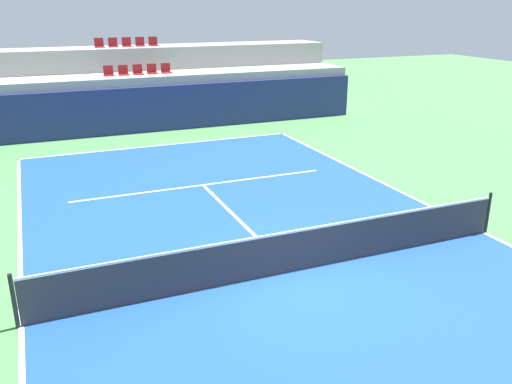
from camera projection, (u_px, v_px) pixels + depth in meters
name	position (u px, v px, depth m)	size (l,w,h in m)	color
ground_plane	(291.00, 272.00, 11.76)	(80.00, 80.00, 0.00)	#4C8C4C
court_surface	(291.00, 272.00, 11.76)	(11.00, 24.00, 0.01)	#1E4C99
baseline_far	(162.00, 145.00, 22.15)	(11.00, 0.10, 0.00)	white
sideline_left	(21.00, 326.00, 9.76)	(0.10, 24.00, 0.00)	white
sideline_right	(483.00, 233.00, 13.74)	(0.10, 24.00, 0.00)	white
service_line_far	(203.00, 185.00, 17.32)	(8.26, 0.10, 0.00)	white
centre_service_line	(239.00, 220.00, 14.54)	(0.10, 6.40, 0.00)	white
back_wall	(147.00, 110.00, 24.15)	(20.68, 0.30, 2.03)	navy
stands_tier_lower	(140.00, 101.00, 25.26)	(20.68, 2.40, 2.41)	#9E9E99
stands_tier_upper	(130.00, 82.00, 27.17)	(20.68, 2.40, 3.49)	#9E9E99
seating_row_lower	(138.00, 71.00, 24.90)	(3.08, 0.44, 0.44)	maroon
seating_row_upper	(127.00, 44.00, 26.63)	(3.08, 0.44, 0.44)	maroon
tennis_net	(292.00, 251.00, 11.59)	(11.08, 0.08, 1.07)	black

